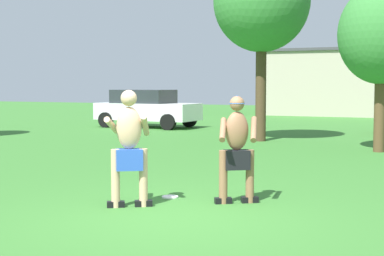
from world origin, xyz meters
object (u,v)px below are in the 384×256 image
Objects in this scene: tree_left_field at (381,35)px; tree_near_building at (262,2)px; player_in_blue at (129,145)px; player_with_cap at (237,145)px; frisbee at (170,197)px; car_white_near_post at (147,108)px.

tree_near_building is (-3.76, 1.57, 1.29)m from tree_left_field.
tree_left_field is (2.73, 8.68, 2.20)m from player_in_blue.
player_in_blue is (-1.38, -0.87, 0.02)m from player_with_cap.
tree_left_field reaches higher than frisbee.
player_in_blue is 10.88m from tree_near_building.
player_in_blue is 15.69m from car_white_near_post.
player_with_cap is 6.26× the size of frisbee.
car_white_near_post is at bearing 122.97° from player_with_cap.
car_white_near_post is at bearing 148.52° from tree_near_building.
player_with_cap is 0.37× the size of car_white_near_post.
tree_near_building is (-1.29, 9.40, 4.39)m from frisbee.
player_in_blue reaches higher than player_with_cap.
player_with_cap is at bearing 32.37° from player_in_blue.
player_in_blue is 0.39× the size of car_white_near_post.
player_in_blue is at bearing -63.01° from car_white_near_post.
tree_near_building is (6.09, -3.73, 3.58)m from car_white_near_post.
tree_left_field is 0.74× the size of tree_near_building.
tree_near_building is at bearing -31.48° from car_white_near_post.
frisbee is 0.04× the size of tree_near_building.
car_white_near_post is 0.99× the size of tree_left_field.
player_with_cap is at bearing -75.57° from tree_near_building.
car_white_near_post is (-7.12, 13.98, -0.10)m from player_in_blue.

